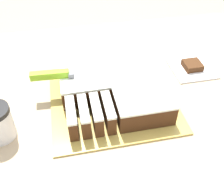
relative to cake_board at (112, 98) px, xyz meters
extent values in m
cube|color=gold|center=(0.00, 0.00, 0.00)|extent=(0.39, 0.38, 0.01)
cube|color=#472814|center=(0.00, 0.06, 0.03)|extent=(0.31, 0.18, 0.06)
cube|color=white|center=(0.00, 0.06, 0.07)|extent=(0.31, 0.18, 0.01)
cube|color=#472814|center=(0.07, -0.09, 0.03)|extent=(0.16, 0.12, 0.06)
cube|color=white|center=(0.07, -0.09, 0.07)|extent=(0.16, 0.12, 0.01)
cube|color=#472814|center=(-0.13, -0.09, 0.03)|extent=(0.02, 0.11, 0.06)
cube|color=white|center=(-0.13, -0.09, 0.07)|extent=(0.02, 0.11, 0.01)
cube|color=#472814|center=(-0.10, -0.09, 0.03)|extent=(0.02, 0.11, 0.06)
cube|color=white|center=(-0.10, -0.09, 0.07)|extent=(0.02, 0.11, 0.01)
cube|color=#472814|center=(-0.06, -0.09, 0.03)|extent=(0.02, 0.11, 0.06)
cube|color=white|center=(-0.06, -0.09, 0.07)|extent=(0.02, 0.11, 0.01)
cube|color=#472814|center=(-0.03, -0.09, 0.03)|extent=(0.02, 0.11, 0.06)
cube|color=white|center=(-0.03, -0.09, 0.07)|extent=(0.02, 0.11, 0.01)
cube|color=silver|center=(-0.01, 0.04, 0.07)|extent=(0.22, 0.04, 0.00)
cube|color=slate|center=(-0.12, 0.05, 0.08)|extent=(0.02, 0.03, 0.02)
cube|color=#8CCC26|center=(-0.18, 0.05, 0.08)|extent=(0.12, 0.03, 0.02)
cube|color=white|center=(0.32, 0.10, 0.00)|extent=(0.15, 0.15, 0.01)
cube|color=#472814|center=(0.32, 0.10, 0.01)|extent=(0.06, 0.06, 0.02)
camera|label=1|loc=(-0.12, -0.60, 0.57)|focal=42.00mm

